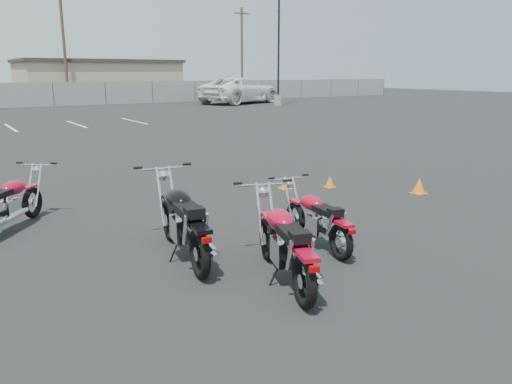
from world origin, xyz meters
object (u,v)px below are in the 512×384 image
motorcycle_front_red (9,204)px  motorcycle_second_black (184,222)px  motorcycle_third_red (285,244)px  white_van (240,83)px  motorcycle_rear_red (317,219)px

motorcycle_front_red → motorcycle_second_black: (1.86, -2.76, 0.08)m
motorcycle_third_red → motorcycle_second_black: bearing=116.3°
motorcycle_second_black → white_van: size_ratio=0.26×
motorcycle_third_red → white_van: (18.48, 31.58, 1.20)m
motorcycle_front_red → white_van: 34.56m
motorcycle_second_black → motorcycle_third_red: (0.71, -1.43, -0.03)m
motorcycle_second_black → motorcycle_rear_red: motorcycle_second_black is taller
motorcycle_rear_red → white_van: bearing=60.7°
motorcycle_second_black → motorcycle_rear_red: size_ratio=1.24×
motorcycle_rear_red → white_van: size_ratio=0.21×
motorcycle_front_red → white_van: white_van is taller
motorcycle_front_red → motorcycle_third_red: bearing=-58.5°
motorcycle_front_red → motorcycle_second_black: bearing=-56.0°
motorcycle_third_red → motorcycle_rear_red: size_ratio=1.15×
motorcycle_second_black → motorcycle_third_red: bearing=-63.7°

